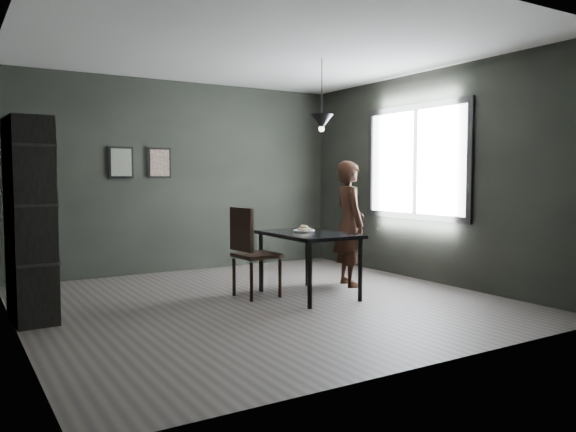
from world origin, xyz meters
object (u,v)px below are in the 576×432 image
white_plate (304,231)px  wood_chair (250,246)px  cafe_table (308,239)px  shelf_unit (30,221)px  pendant_lamp (322,122)px  woman (349,223)px

white_plate → wood_chair: bearing=164.5°
cafe_table → white_plate: bearing=85.1°
shelf_unit → pendant_lamp: size_ratio=2.27×
white_plate → shelf_unit: shelf_unit is taller
cafe_table → wood_chair: 0.69m
pendant_lamp → wood_chair: bearing=168.2°
pendant_lamp → shelf_unit: bearing=174.2°
wood_chair → woman: bearing=-4.3°
white_plate → woman: bearing=12.0°
wood_chair → pendant_lamp: pendant_lamp is taller
white_plate → pendant_lamp: (0.24, -0.01, 1.29)m
wood_chair → shelf_unit: size_ratio=0.53×
woman → wood_chair: 1.45m
shelf_unit → cafe_table: bearing=-11.5°
white_plate → woman: 0.82m
cafe_table → shelf_unit: bearing=171.8°
cafe_table → shelf_unit: (-2.92, 0.42, 0.31)m
white_plate → pendant_lamp: pendant_lamp is taller
shelf_unit → wood_chair: bearing=-6.7°
cafe_table → white_plate: 0.14m
white_plate → woman: (0.81, 0.17, 0.05)m
wood_chair → pendant_lamp: 1.71m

